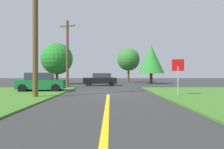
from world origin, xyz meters
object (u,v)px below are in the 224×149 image
Objects in this scene: oak_tree_left at (151,59)px; oak_tree_right at (128,60)px; stop_sign at (178,70)px; pine_tree_center at (57,59)px; car_approaching_junction at (101,79)px; parked_car_near_building at (41,82)px; utility_pole_near at (35,23)px; utility_pole_mid at (67,53)px.

oak_tree_left is 0.97× the size of oak_tree_right.
oak_tree_right is (-1.23, 23.76, 2.39)m from stop_sign.
oak_tree_left is 1.00× the size of pine_tree_center.
oak_tree_left is (7.69, 4.85, 3.02)m from car_approaching_junction.
parked_car_near_building is 22.18m from oak_tree_right.
stop_sign is 23.91m from oak_tree_right.
stop_sign is 0.57× the size of car_approaching_junction.
parked_car_near_building is 6.21m from utility_pole_near.
oak_tree_right is (9.27, 19.86, 3.36)m from parked_car_near_building.
pine_tree_center is 0.98× the size of oak_tree_right.
utility_pole_near reaches higher than pine_tree_center.
car_approaching_junction is 0.72× the size of pine_tree_center.
pine_tree_center is (-1.90, 12.60, 2.96)m from parked_car_near_building.
pine_tree_center reaches higher than oak_tree_left.
utility_pole_mid reaches higher than car_approaching_junction.
stop_sign is 0.27× the size of utility_pole_near.
utility_pole_mid is (1.33, 4.46, 2.96)m from parked_car_near_building.
pine_tree_center is at bearing -25.36° from car_approaching_junction.
car_approaching_junction is at bearing -54.59° from stop_sign.
parked_car_near_building is 0.55× the size of utility_pole_mid.
car_approaching_junction is 0.47× the size of utility_pole_near.
utility_pole_near is at bearing -120.28° from oak_tree_left.
utility_pole_mid is 8.75m from pine_tree_center.
car_approaching_junction and parked_car_near_building have the same top height.
car_approaching_junction is 15.20m from utility_pole_near.
oak_tree_right reaches higher than stop_sign.
stop_sign is 0.41× the size of pine_tree_center.
car_approaching_junction is 0.72× the size of oak_tree_left.
parked_car_near_building is 0.66× the size of pine_tree_center.
utility_pole_mid is at bearing -117.28° from oak_tree_right.
utility_pole_near is (-9.31, -0.75, 2.98)m from stop_sign.
parked_car_near_building is 13.08m from pine_tree_center.
utility_pole_near reaches higher than utility_pole_mid.
pine_tree_center is at bearing -172.51° from oak_tree_left.
utility_pole_near is at bearing 75.36° from car_approaching_junction.
pine_tree_center is (-14.25, -1.87, -0.06)m from oak_tree_left.
utility_pole_mid is at bearing -137.76° from oak_tree_left.
parked_car_near_building is at bearing 63.18° from car_approaching_junction.
car_approaching_junction is 6.82m from utility_pole_mid.
utility_pole_near is 9.16m from utility_pole_mid.
oak_tree_right is at bearing 62.72° from utility_pole_mid.
utility_pole_near is (1.19, -4.64, 3.95)m from parked_car_near_building.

